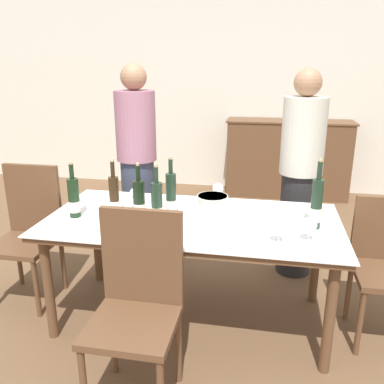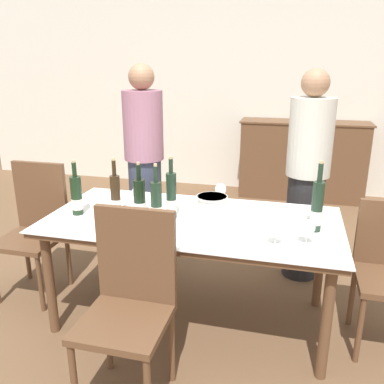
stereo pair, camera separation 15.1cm
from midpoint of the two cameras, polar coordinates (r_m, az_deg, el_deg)
name	(u,v)px [view 1 (the left image)]	position (r m, az deg, el deg)	size (l,w,h in m)	color
ground_plane	(192,317)	(2.93, -1.54, -17.11)	(12.00, 12.00, 0.00)	brown
back_wall	(237,84)	(5.55, 5.52, 14.87)	(8.00, 0.10, 2.80)	silver
sideboard_cabinet	(287,159)	(5.36, 12.46, 4.60)	(1.57, 0.46, 0.98)	brown
dining_table	(192,229)	(2.61, -1.66, -5.17)	(1.85, 0.92, 0.72)	brown
ice_bucket	(212,208)	(2.50, 1.15, -2.30)	(0.19, 0.19, 0.17)	white
wine_bottle_0	(171,197)	(2.55, -4.65, -0.74)	(0.07, 0.07, 0.40)	#1E3323
wine_bottle_1	(316,204)	(2.49, 15.40, -1.70)	(0.07, 0.07, 0.42)	#1E3323
wine_bottle_2	(157,204)	(2.48, -6.68, -1.75)	(0.07, 0.07, 0.38)	#1E3323
wine_bottle_3	(114,198)	(2.62, -12.47, -0.85)	(0.06, 0.06, 0.38)	#332314
wine_bottle_4	(74,198)	(2.71, -17.78, -0.89)	(0.07, 0.07, 0.36)	black
wine_bottle_5	(139,201)	(2.57, -9.10, -1.24)	(0.08, 0.08, 0.36)	black
wine_glass_0	(279,227)	(2.25, 10.28, -4.89)	(0.08, 0.08, 0.14)	white
wine_glass_1	(218,189)	(2.81, 2.14, 0.36)	(0.08, 0.08, 0.15)	white
wine_glass_2	(136,194)	(2.74, -9.50, -0.31)	(0.08, 0.08, 0.16)	white
wine_glass_3	(310,225)	(2.31, 14.39, -4.55)	(0.08, 0.08, 0.14)	white
chair_near_front	(138,297)	(2.11, -9.76, -14.33)	(0.42, 0.42, 0.99)	brown
chair_left_end	(29,225)	(3.20, -23.20, -4.36)	(0.42, 0.42, 0.98)	brown
person_host	(137,166)	(3.46, -8.93, 3.61)	(0.33, 0.33, 1.67)	#383F56
person_guest_left	(300,176)	(3.27, 13.66, 2.12)	(0.33, 0.33, 1.64)	#262628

